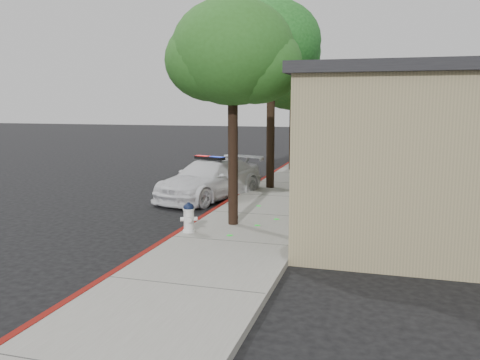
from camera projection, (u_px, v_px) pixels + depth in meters
name	position (u px, v px, depth m)	size (l,w,h in m)	color
ground	(169.00, 242.00, 12.30)	(120.00, 120.00, 0.00)	black
sidewalk	(260.00, 216.00, 14.69)	(3.20, 60.00, 0.15)	gray
red_curb	(211.00, 213.00, 15.12)	(0.14, 60.00, 0.16)	maroon
clapboard_building	(429.00, 137.00, 18.68)	(7.30, 20.89, 4.24)	#9A8C65
police_car	(210.00, 179.00, 17.77)	(3.29, 5.24, 1.54)	white
fire_hydrant	(189.00, 217.00, 12.58)	(0.44, 0.38, 0.77)	white
street_tree_near	(233.00, 57.00, 12.79)	(3.57, 3.25, 5.95)	black
street_tree_mid	(272.00, 46.00, 18.56)	(3.73, 3.89, 7.11)	black
street_tree_far	(293.00, 88.00, 23.90)	(2.92, 2.81, 5.29)	black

